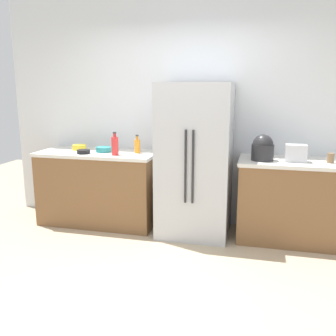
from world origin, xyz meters
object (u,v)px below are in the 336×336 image
cup_a (331,158)px  cup_b (260,153)px  toaster (296,153)px  bowl_c (104,149)px  bottle_b (137,146)px  bottle_a (115,146)px  bowl_b (79,147)px  rice_cooker (263,148)px  refrigerator (195,161)px  bowl_a (83,152)px

cup_a → cup_b: (-0.73, 0.21, -0.01)m
toaster → bowl_c: bearing=178.0°
bottle_b → cup_b: 1.47m
bottle_a → bowl_b: bottle_a is taller
rice_cooker → bowl_b: bearing=176.3°
bowl_c → rice_cooker: bearing=-2.6°
cup_b → bowl_b: size_ratio=0.43×
bowl_b → rice_cooker: bearing=-3.7°
refrigerator → bottle_a: refrigerator is taller
bottle_a → cup_b: 1.71m
cup_a → cup_b: 0.76m
toaster → cup_b: size_ratio=2.95×
bowl_a → toaster: bearing=2.2°
toaster → bottle_a: bottle_a is taller
bowl_a → bowl_c: (0.19, 0.17, 0.01)m
refrigerator → bottle_b: refrigerator is taller
rice_cooker → bowl_b: size_ratio=1.65×
bottle_a → cup_a: bearing=2.9°
bottle_b → cup_a: bearing=-2.1°
refrigerator → bottle_a: bearing=-173.2°
bowl_a → bowl_c: bearing=42.3°
toaster → rice_cooker: bearing=-178.7°
refrigerator → bowl_b: refrigerator is taller
bowl_c → bowl_a: bearing=-137.7°
cup_a → toaster: bearing=-176.6°
refrigerator → cup_a: bearing=0.4°
refrigerator → cup_a: 1.46m
toaster → bottle_a: (-2.05, -0.10, 0.02)m
refrigerator → cup_b: refrigerator is taller
bottle_b → cup_a: size_ratio=2.14×
bottle_b → bowl_b: bearing=177.4°
bottle_b → cup_b: size_ratio=2.99×
refrigerator → bottle_b: 0.75m
toaster → refrigerator: bearing=179.4°
toaster → cup_a: 0.36m
cup_a → bowl_b: size_ratio=0.60×
refrigerator → rice_cooker: refrigerator is taller
rice_cooker → bowl_a: size_ratio=1.83×
cup_b → bowl_b: 2.27m
bowl_b → bowl_c: bowl_b is taller
refrigerator → rice_cooker: bearing=-1.5°
refrigerator → bowl_a: (-1.36, -0.11, 0.07)m
refrigerator → bowl_b: bearing=175.3°
cup_a → cup_b: cup_a is taller
bowl_b → bowl_a: bearing=-53.2°
toaster → bottle_a: bearing=-177.2°
toaster → bowl_c: toaster is taller
bottle_a → cup_b: bottle_a is taller
cup_b → bowl_c: bearing=-175.4°
bottle_a → rice_cooker: bearing=3.1°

